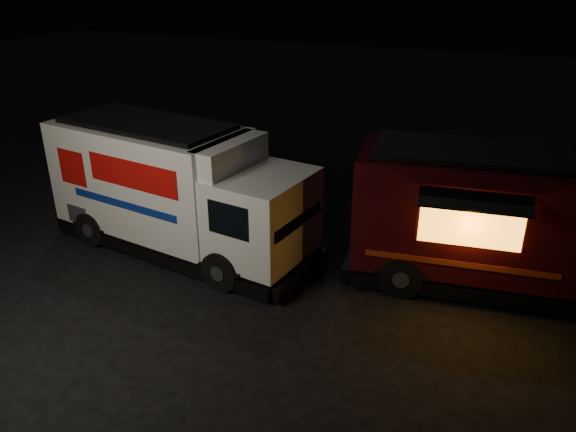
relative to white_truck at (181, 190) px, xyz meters
The scene contains 3 objects.
ground 3.54m from the white_truck, 35.66° to the right, with size 80.00×80.00×0.00m, color black.
white_truck is the anchor object (origin of this frame).
red_truck 7.75m from the white_truck, ahead, with size 6.91×2.54×3.22m, color #34090B, non-canonical shape.
Camera 1 is at (4.91, -9.23, 6.92)m, focal length 35.00 mm.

